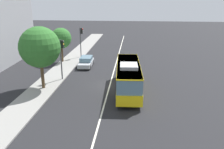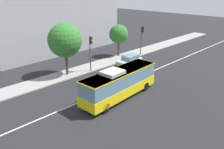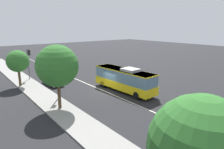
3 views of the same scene
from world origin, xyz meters
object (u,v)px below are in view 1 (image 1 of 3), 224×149
Objects in this scene: transit_bus at (128,76)px; traffic_light_near_corner at (81,37)px; street_tree_kerbside_centre at (61,38)px; sedan_silver at (86,62)px; traffic_light_mid_block at (62,53)px; street_tree_kerbside_right at (40,47)px.

traffic_light_near_corner is (14.70, 8.46, 1.75)m from transit_bus.
street_tree_kerbside_centre is (-3.28, 2.49, 0.33)m from traffic_light_near_corner.
sedan_silver is 0.87× the size of traffic_light_near_corner.
traffic_light_near_corner is 11.75m from traffic_light_mid_block.
traffic_light_near_corner and traffic_light_mid_block have the same top height.
street_tree_kerbside_centre reaches higher than transit_bus.
transit_bus is at bearing -88.79° from street_tree_kerbside_right.
street_tree_kerbside_right is (-14.91, 1.27, 1.32)m from traffic_light_near_corner.
street_tree_kerbside_right reaches higher than street_tree_kerbside_centre.
street_tree_kerbside_right is at bearing -111.50° from traffic_light_mid_block.
transit_bus is at bearing -136.18° from street_tree_kerbside_centre.
street_tree_kerbside_right reaches higher than traffic_light_mid_block.
transit_bus is 1.82× the size of street_tree_kerbside_centre.
traffic_light_near_corner is 15.02m from street_tree_kerbside_right.
street_tree_kerbside_right is at bearing 88.28° from transit_bus.
street_tree_kerbside_right is (-9.66, 3.08, 4.15)m from sedan_silver.
transit_bus is 1.95× the size of traffic_light_near_corner.
street_tree_kerbside_right is (-3.16, 1.42, 1.32)m from traffic_light_mid_block.
traffic_light_near_corner is (5.25, 1.81, 2.84)m from sedan_silver.
transit_bus is 8.99m from traffic_light_mid_block.
traffic_light_mid_block reaches higher than sedan_silver.
transit_bus is 11.61m from sedan_silver.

